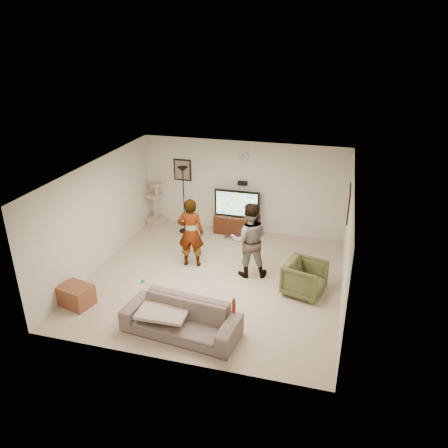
% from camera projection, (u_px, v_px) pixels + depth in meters
% --- Properties ---
extents(floor, '(5.50, 5.50, 0.02)m').
position_uv_depth(floor, '(214.00, 279.00, 9.85)').
color(floor, '#C4AB8E').
rests_on(floor, ground).
extents(ceiling, '(5.50, 5.50, 0.02)m').
position_uv_depth(ceiling, '(213.00, 171.00, 8.83)').
color(ceiling, white).
rests_on(ceiling, wall_back).
extents(wall_back, '(5.50, 0.04, 2.50)m').
position_uv_depth(wall_back, '(243.00, 187.00, 11.76)').
color(wall_back, beige).
rests_on(wall_back, floor).
extents(wall_front, '(5.50, 0.04, 2.50)m').
position_uv_depth(wall_front, '(164.00, 298.00, 6.91)').
color(wall_front, beige).
rests_on(wall_front, floor).
extents(wall_left, '(0.04, 5.50, 2.50)m').
position_uv_depth(wall_left, '(98.00, 215.00, 10.00)').
color(wall_left, beige).
rests_on(wall_left, floor).
extents(wall_right, '(0.04, 5.50, 2.50)m').
position_uv_depth(wall_right, '(347.00, 243.00, 8.67)').
color(wall_right, beige).
rests_on(wall_right, floor).
extents(wall_clock, '(0.26, 0.04, 0.26)m').
position_uv_depth(wall_clock, '(243.00, 157.00, 11.39)').
color(wall_clock, silver).
rests_on(wall_clock, wall_back).
extents(wall_speaker, '(0.25, 0.10, 0.10)m').
position_uv_depth(wall_speaker, '(242.00, 183.00, 11.66)').
color(wall_speaker, black).
rests_on(wall_speaker, wall_back).
extents(picture_back, '(0.42, 0.03, 0.52)m').
position_uv_depth(picture_back, '(182.00, 170.00, 12.01)').
color(picture_back, brown).
rests_on(picture_back, wall_back).
extents(picture_right, '(0.03, 0.78, 0.62)m').
position_uv_depth(picture_right, '(348.00, 203.00, 9.99)').
color(picture_right, '#E7875A').
rests_on(picture_right, wall_right).
extents(tv_stand, '(1.20, 0.45, 0.50)m').
position_uv_depth(tv_stand, '(237.00, 224.00, 11.97)').
color(tv_stand, '#34160A').
rests_on(tv_stand, floor).
extents(console_box, '(0.40, 0.30, 0.07)m').
position_uv_depth(console_box, '(232.00, 237.00, 11.72)').
color(console_box, '#B4B6C2').
rests_on(console_box, floor).
extents(tv, '(1.21, 0.08, 0.72)m').
position_uv_depth(tv, '(237.00, 204.00, 11.73)').
color(tv, black).
rests_on(tv, tv_stand).
extents(tv_screen, '(1.12, 0.01, 0.63)m').
position_uv_depth(tv_screen, '(237.00, 204.00, 11.69)').
color(tv_screen, yellow).
rests_on(tv_screen, tv).
extents(floor_lamp, '(0.32, 0.32, 1.83)m').
position_uv_depth(floor_lamp, '(184.00, 200.00, 11.80)').
color(floor_lamp, black).
rests_on(floor_lamp, floor).
extents(cat_tree, '(0.48, 0.48, 1.27)m').
position_uv_depth(cat_tree, '(155.00, 203.00, 12.38)').
color(cat_tree, tan).
rests_on(cat_tree, floor).
extents(person_left, '(0.66, 0.49, 1.66)m').
position_uv_depth(person_left, '(191.00, 233.00, 10.10)').
color(person_left, '#A1A1A1').
rests_on(person_left, floor).
extents(person_right, '(0.99, 0.86, 1.73)m').
position_uv_depth(person_right, '(249.00, 240.00, 9.68)').
color(person_right, '#266896').
rests_on(person_right, floor).
extents(sofa, '(2.23, 1.08, 0.63)m').
position_uv_depth(sofa, '(181.00, 318.00, 7.96)').
color(sofa, '#65544E').
rests_on(sofa, floor).
extents(throw_blanket, '(0.92, 0.73, 0.06)m').
position_uv_depth(throw_blanket, '(164.00, 311.00, 8.00)').
color(throw_blanket, '#BEA393').
rests_on(throw_blanket, sofa).
extents(beer_bottle, '(0.06, 0.06, 0.25)m').
position_uv_depth(beer_bottle, '(234.00, 307.00, 7.55)').
color(beer_bottle, '#5F230A').
rests_on(beer_bottle, sofa).
extents(armchair, '(0.98, 0.96, 0.73)m').
position_uv_depth(armchair, '(305.00, 278.00, 9.16)').
color(armchair, '#484C27').
rests_on(armchair, floor).
extents(side_table, '(0.74, 0.62, 0.43)m').
position_uv_depth(side_table, '(76.00, 295.00, 8.84)').
color(side_table, brown).
rests_on(side_table, floor).
extents(toy_ball, '(0.08, 0.08, 0.08)m').
position_uv_depth(toy_ball, '(143.00, 281.00, 9.68)').
color(toy_ball, '#07A8AD').
rests_on(toy_ball, floor).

